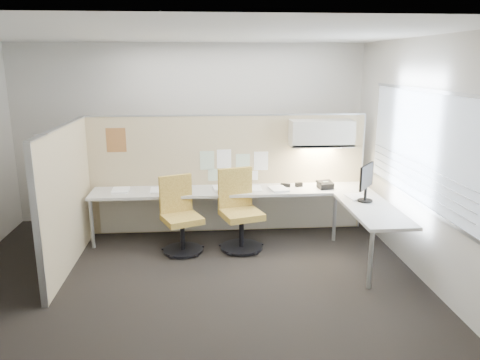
{
  "coord_description": "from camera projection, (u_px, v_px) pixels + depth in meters",
  "views": [
    {
      "loc": [
        0.19,
        -5.2,
        2.51
      ],
      "look_at": [
        0.67,
        0.8,
        0.99
      ],
      "focal_mm": 35.0,
      "sensor_mm": 36.0,
      "label": 1
    }
  ],
  "objects": [
    {
      "name": "chair_right",
      "position": [
        239.0,
        213.0,
        6.4
      ],
      "size": [
        0.63,
        0.65,
        1.08
      ],
      "rotation": [
        0.0,
        0.0,
        0.29
      ],
      "color": "black",
      "rests_on": "floor"
    },
    {
      "name": "ceiling",
      "position": [
        182.0,
        33.0,
        4.93
      ],
      "size": [
        5.5,
        4.5,
        0.01
      ],
      "primitive_type": "cube",
      "color": "white",
      "rests_on": "wall_back"
    },
    {
      "name": "overhead_bin",
      "position": [
        321.0,
        133.0,
        6.74
      ],
      "size": [
        0.9,
        0.36,
        0.38
      ],
      "primitive_type": "cube",
      "color": "beige",
      "rests_on": "partition_back"
    },
    {
      "name": "paper_stack_3",
      "position": [
        253.0,
        188.0,
        6.74
      ],
      "size": [
        0.24,
        0.31,
        0.01
      ],
      "primitive_type": "cube",
      "rotation": [
        0.0,
        0.0,
        -0.03
      ],
      "color": "white",
      "rests_on": "desk"
    },
    {
      "name": "partition_left",
      "position": [
        67.0,
        198.0,
        5.77
      ],
      "size": [
        0.06,
        2.2,
        1.75
      ],
      "primitive_type": "cube",
      "color": "#CBB88C",
      "rests_on": "floor"
    },
    {
      "name": "wall_back",
      "position": [
        191.0,
        134.0,
        7.45
      ],
      "size": [
        5.5,
        0.02,
        2.8
      ],
      "primitive_type": "cube",
      "color": "beige",
      "rests_on": "ground"
    },
    {
      "name": "coat_hook",
      "position": [
        36.0,
        167.0,
        4.95
      ],
      "size": [
        0.18,
        0.41,
        1.26
      ],
      "color": "silver",
      "rests_on": "partition_left"
    },
    {
      "name": "window_pane",
      "position": [
        420.0,
        147.0,
        5.45
      ],
      "size": [
        0.01,
        2.8,
        1.3
      ],
      "primitive_type": "cube",
      "color": "#9DA8B6",
      "rests_on": "wall_right"
    },
    {
      "name": "stapler",
      "position": [
        285.0,
        185.0,
        6.85
      ],
      "size": [
        0.15,
        0.09,
        0.05
      ],
      "primitive_type": "cube",
      "rotation": [
        0.0,
        0.0,
        -0.36
      ],
      "color": "black",
      "rests_on": "desk"
    },
    {
      "name": "tape_dispenser",
      "position": [
        299.0,
        185.0,
        6.86
      ],
      "size": [
        0.11,
        0.08,
        0.06
      ],
      "primitive_type": "cube",
      "rotation": [
        0.0,
        0.0,
        0.27
      ],
      "color": "black",
      "rests_on": "desk"
    },
    {
      "name": "paper_stack_4",
      "position": [
        278.0,
        189.0,
        6.67
      ],
      "size": [
        0.28,
        0.34,
        0.03
      ],
      "primitive_type": "cube",
      "rotation": [
        0.0,
        0.0,
        0.19
      ],
      "color": "white",
      "rests_on": "desk"
    },
    {
      "name": "monitor",
      "position": [
        366.0,
        180.0,
        6.06
      ],
      "size": [
        0.31,
        0.39,
        0.49
      ],
      "rotation": [
        0.0,
        0.0,
        0.93
      ],
      "color": "black",
      "rests_on": "desk"
    },
    {
      "name": "poster",
      "position": [
        116.0,
        140.0,
        6.71
      ],
      "size": [
        0.28,
        0.0,
        0.35
      ],
      "primitive_type": "cube",
      "color": "orange",
      "rests_on": "partition_back"
    },
    {
      "name": "desk",
      "position": [
        256.0,
        200.0,
        6.63
      ],
      "size": [
        4.0,
        2.07,
        0.73
      ],
      "color": "beige",
      "rests_on": "floor"
    },
    {
      "name": "chair_left",
      "position": [
        180.0,
        217.0,
        6.3
      ],
      "size": [
        0.62,
        0.63,
        1.01
      ],
      "rotation": [
        0.0,
        0.0,
        0.39
      ],
      "color": "black",
      "rests_on": "floor"
    },
    {
      "name": "pinned_papers",
      "position": [
        233.0,
        164.0,
        6.93
      ],
      "size": [
        1.01,
        0.0,
        0.47
      ],
      "color": "#8CBF8C",
      "rests_on": "partition_back"
    },
    {
      "name": "task_light_strip",
      "position": [
        321.0,
        148.0,
        6.79
      ],
      "size": [
        0.6,
        0.06,
        0.02
      ],
      "primitive_type": "cube",
      "color": "#FFEABF",
      "rests_on": "overhead_bin"
    },
    {
      "name": "paper_stack_1",
      "position": [
        159.0,
        190.0,
        6.64
      ],
      "size": [
        0.25,
        0.31,
        0.02
      ],
      "primitive_type": "cube",
      "rotation": [
        0.0,
        0.0,
        0.05
      ],
      "color": "white",
      "rests_on": "desk"
    },
    {
      "name": "paper_stack_0",
      "position": [
        121.0,
        190.0,
        6.62
      ],
      "size": [
        0.25,
        0.31,
        0.03
      ],
      "primitive_type": "cube",
      "rotation": [
        0.0,
        0.0,
        0.06
      ],
      "color": "white",
      "rests_on": "desk"
    },
    {
      "name": "paper_stack_2",
      "position": [
        222.0,
        189.0,
        6.66
      ],
      "size": [
        0.27,
        0.33,
        0.05
      ],
      "primitive_type": "cube",
      "rotation": [
        0.0,
        0.0,
        0.13
      ],
      "color": "white",
      "rests_on": "desk"
    },
    {
      "name": "partition_back",
      "position": [
        227.0,
        174.0,
        7.0
      ],
      "size": [
        4.1,
        0.06,
        1.75
      ],
      "primitive_type": "cube",
      "color": "#CBB88C",
      "rests_on": "floor"
    },
    {
      "name": "wall_right",
      "position": [
        421.0,
        159.0,
        5.49
      ],
      "size": [
        0.02,
        4.5,
        2.8
      ],
      "primitive_type": "cube",
      "color": "beige",
      "rests_on": "ground"
    },
    {
      "name": "wall_front",
      "position": [
        176.0,
        234.0,
        3.1
      ],
      "size": [
        5.5,
        0.02,
        2.8
      ],
      "primitive_type": "cube",
      "color": "beige",
      "rests_on": "ground"
    },
    {
      "name": "floor",
      "position": [
        189.0,
        277.0,
        5.62
      ],
      "size": [
        5.5,
        4.5,
        0.01
      ],
      "primitive_type": "cube",
      "color": "black",
      "rests_on": "ground"
    },
    {
      "name": "phone",
      "position": [
        325.0,
        185.0,
        6.76
      ],
      "size": [
        0.24,
        0.22,
        0.12
      ],
      "rotation": [
        0.0,
        0.0,
        0.17
      ],
      "color": "black",
      "rests_on": "desk"
    },
    {
      "name": "paper_stack_5",
      "position": [
        356.0,
        197.0,
        6.31
      ],
      "size": [
        0.27,
        0.33,
        0.02
      ],
      "primitive_type": "cube",
      "rotation": [
        0.0,
        0.0,
        0.13
      ],
      "color": "white",
      "rests_on": "desk"
    }
  ]
}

